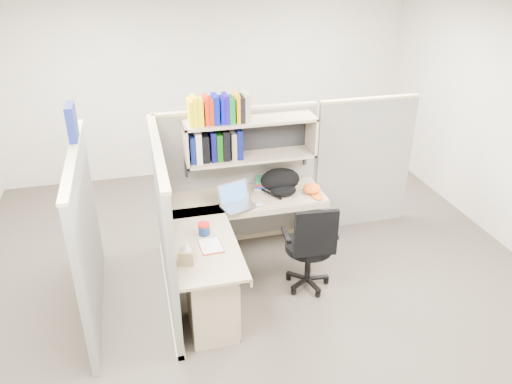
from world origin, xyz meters
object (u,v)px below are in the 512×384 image
object	(u,v)px
laptop	(239,197)
snack_canister	(204,229)
backpack	(282,182)
task_chair	(309,260)
desk	(223,270)

from	to	relation	value
laptop	snack_canister	bearing A→B (deg)	-152.23
backpack	task_chair	distance (m)	0.94
backpack	snack_canister	world-z (taller)	backpack
snack_canister	task_chair	world-z (taller)	task_chair
laptop	snack_canister	world-z (taller)	laptop
laptop	task_chair	world-z (taller)	task_chair
laptop	task_chair	xyz separation A→B (m)	(0.59, -0.57, -0.50)
laptop	task_chair	distance (m)	0.96
laptop	backpack	world-z (taller)	backpack
desk	task_chair	world-z (taller)	task_chair
desk	task_chair	xyz separation A→B (m)	(0.89, 0.07, -0.08)
backpack	desk	bearing A→B (deg)	-145.02
snack_canister	desk	bearing A→B (deg)	-57.53
snack_canister	task_chair	bearing A→B (deg)	-7.74
backpack	snack_canister	distance (m)	1.16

